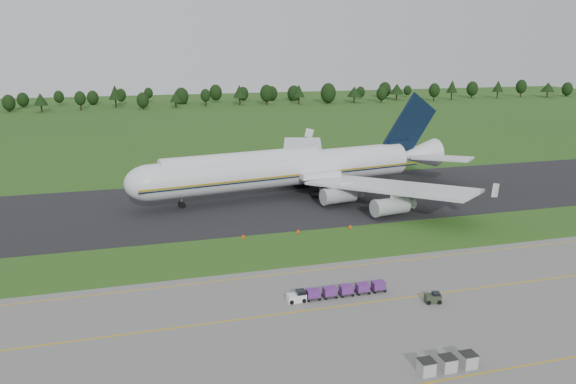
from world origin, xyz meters
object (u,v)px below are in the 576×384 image
object	(u,v)px
utility_cart	(433,299)
edge_markers	(298,232)
aircraft	(292,168)
uld_row	(448,363)
baggage_train	(336,291)

from	to	relation	value
utility_cart	edge_markers	size ratio (longest dim) A/B	0.11
aircraft	uld_row	distance (m)	71.29
utility_cart	uld_row	distance (m)	15.70
utility_cart	edge_markers	xyz separation A→B (m)	(-8.78, 30.96, -0.32)
baggage_train	utility_cart	world-z (taller)	baggage_train
aircraft	edge_markers	distance (m)	27.13
uld_row	baggage_train	bearing A→B (deg)	104.07
utility_cart	uld_row	world-z (taller)	uld_row
baggage_train	utility_cart	size ratio (longest dim) A/B	6.26
uld_row	utility_cart	bearing A→B (deg)	65.47
baggage_train	uld_row	bearing A→B (deg)	-75.93
aircraft	edge_markers	bearing A→B (deg)	-103.68
aircraft	edge_markers	size ratio (longest dim) A/B	3.79
utility_cart	aircraft	bearing A→B (deg)	92.54
utility_cart	uld_row	size ratio (longest dim) A/B	0.34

